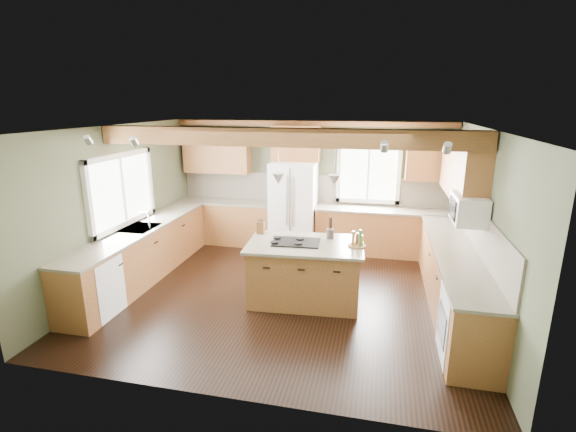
# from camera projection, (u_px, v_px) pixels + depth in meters

# --- Properties ---
(floor) EXTENTS (5.60, 5.60, 0.00)m
(floor) POSITION_uv_depth(u_px,v_px,m) (285.00, 293.00, 6.65)
(floor) COLOR black
(floor) RESTS_ON ground
(ceiling) EXTENTS (5.60, 5.60, 0.00)m
(ceiling) POSITION_uv_depth(u_px,v_px,m) (284.00, 127.00, 5.96)
(ceiling) COLOR silver
(ceiling) RESTS_ON wall_back
(wall_back) EXTENTS (5.60, 0.00, 5.60)m
(wall_back) POSITION_uv_depth(u_px,v_px,m) (312.00, 184.00, 8.66)
(wall_back) COLOR #4B5139
(wall_back) RESTS_ON ground
(wall_left) EXTENTS (0.00, 5.00, 5.00)m
(wall_left) POSITION_uv_depth(u_px,v_px,m) (120.00, 205.00, 6.89)
(wall_left) COLOR #4B5139
(wall_left) RESTS_ON ground
(wall_right) EXTENTS (0.00, 5.00, 5.00)m
(wall_right) POSITION_uv_depth(u_px,v_px,m) (483.00, 226.00, 5.72)
(wall_right) COLOR #4B5139
(wall_right) RESTS_ON ground
(ceiling_beam) EXTENTS (5.55, 0.26, 0.26)m
(ceiling_beam) POSITION_uv_depth(u_px,v_px,m) (282.00, 137.00, 5.87)
(ceiling_beam) COLOR #563318
(ceiling_beam) RESTS_ON ceiling
(soffit_trim) EXTENTS (5.55, 0.20, 0.10)m
(soffit_trim) POSITION_uv_depth(u_px,v_px,m) (312.00, 123.00, 8.24)
(soffit_trim) COLOR #563318
(soffit_trim) RESTS_ON ceiling
(backsplash_back) EXTENTS (5.58, 0.03, 0.58)m
(backsplash_back) POSITION_uv_depth(u_px,v_px,m) (311.00, 188.00, 8.67)
(backsplash_back) COLOR brown
(backsplash_back) RESTS_ON wall_back
(backsplash_right) EXTENTS (0.03, 3.70, 0.58)m
(backsplash_right) POSITION_uv_depth(u_px,v_px,m) (480.00, 232.00, 5.80)
(backsplash_right) COLOR brown
(backsplash_right) RESTS_ON wall_right
(base_cab_back_left) EXTENTS (2.02, 0.60, 0.88)m
(base_cab_back_left) POSITION_uv_depth(u_px,v_px,m) (227.00, 222.00, 8.98)
(base_cab_back_left) COLOR brown
(base_cab_back_left) RESTS_ON floor
(counter_back_left) EXTENTS (2.06, 0.64, 0.04)m
(counter_back_left) POSITION_uv_depth(u_px,v_px,m) (226.00, 202.00, 8.86)
(counter_back_left) COLOR brown
(counter_back_left) RESTS_ON base_cab_back_left
(base_cab_back_right) EXTENTS (2.62, 0.60, 0.88)m
(base_cab_back_right) POSITION_uv_depth(u_px,v_px,m) (382.00, 232.00, 8.29)
(base_cab_back_right) COLOR brown
(base_cab_back_right) RESTS_ON floor
(counter_back_right) EXTENTS (2.66, 0.64, 0.04)m
(counter_back_right) POSITION_uv_depth(u_px,v_px,m) (384.00, 210.00, 8.17)
(counter_back_right) COLOR brown
(counter_back_right) RESTS_ON base_cab_back_right
(base_cab_left) EXTENTS (0.60, 3.70, 0.88)m
(base_cab_left) POSITION_uv_depth(u_px,v_px,m) (143.00, 254.00, 7.10)
(base_cab_left) COLOR brown
(base_cab_left) RESTS_ON floor
(counter_left) EXTENTS (0.64, 3.74, 0.04)m
(counter_left) POSITION_uv_depth(u_px,v_px,m) (140.00, 229.00, 6.98)
(counter_left) COLOR brown
(counter_left) RESTS_ON base_cab_left
(base_cab_right) EXTENTS (0.60, 3.70, 0.88)m
(base_cab_right) POSITION_uv_depth(u_px,v_px,m) (453.00, 281.00, 6.06)
(base_cab_right) COLOR brown
(base_cab_right) RESTS_ON floor
(counter_right) EXTENTS (0.64, 3.74, 0.04)m
(counter_right) POSITION_uv_depth(u_px,v_px,m) (456.00, 251.00, 5.94)
(counter_right) COLOR brown
(counter_right) RESTS_ON base_cab_right
(upper_cab_back_left) EXTENTS (1.40, 0.35, 0.90)m
(upper_cab_back_left) POSITION_uv_depth(u_px,v_px,m) (217.00, 151.00, 8.74)
(upper_cab_back_left) COLOR brown
(upper_cab_back_left) RESTS_ON wall_back
(upper_cab_over_fridge) EXTENTS (0.96, 0.35, 0.70)m
(upper_cab_over_fridge) POSITION_uv_depth(u_px,v_px,m) (296.00, 143.00, 8.33)
(upper_cab_over_fridge) COLOR brown
(upper_cab_over_fridge) RESTS_ON wall_back
(upper_cab_right) EXTENTS (0.35, 2.20, 0.90)m
(upper_cab_right) POSITION_uv_depth(u_px,v_px,m) (463.00, 169.00, 6.43)
(upper_cab_right) COLOR brown
(upper_cab_right) RESTS_ON wall_right
(upper_cab_back_corner) EXTENTS (0.90, 0.35, 0.90)m
(upper_cab_back_corner) POSITION_uv_depth(u_px,v_px,m) (431.00, 157.00, 7.84)
(upper_cab_back_corner) COLOR brown
(upper_cab_back_corner) RESTS_ON wall_back
(window_left) EXTENTS (0.04, 1.60, 1.05)m
(window_left) POSITION_uv_depth(u_px,v_px,m) (121.00, 190.00, 6.87)
(window_left) COLOR white
(window_left) RESTS_ON wall_left
(window_back) EXTENTS (1.10, 0.04, 1.00)m
(window_back) POSITION_uv_depth(u_px,v_px,m) (368.00, 174.00, 8.33)
(window_back) COLOR white
(window_back) RESTS_ON wall_back
(sink) EXTENTS (0.50, 0.65, 0.03)m
(sink) POSITION_uv_depth(u_px,v_px,m) (140.00, 228.00, 6.98)
(sink) COLOR #262628
(sink) RESTS_ON counter_left
(faucet) EXTENTS (0.02, 0.02, 0.28)m
(faucet) POSITION_uv_depth(u_px,v_px,m) (149.00, 221.00, 6.90)
(faucet) COLOR #B2B2B7
(faucet) RESTS_ON sink
(dishwasher) EXTENTS (0.60, 0.60, 0.84)m
(dishwasher) POSITION_uv_depth(u_px,v_px,m) (93.00, 287.00, 5.88)
(dishwasher) COLOR white
(dishwasher) RESTS_ON floor
(oven) EXTENTS (0.60, 0.72, 0.84)m
(oven) POSITION_uv_depth(u_px,v_px,m) (469.00, 327.00, 4.84)
(oven) COLOR white
(oven) RESTS_ON floor
(microwave) EXTENTS (0.40, 0.70, 0.38)m
(microwave) POSITION_uv_depth(u_px,v_px,m) (469.00, 209.00, 5.65)
(microwave) COLOR white
(microwave) RESTS_ON wall_right
(pendant_left) EXTENTS (0.18, 0.18, 0.16)m
(pendant_left) POSITION_uv_depth(u_px,v_px,m) (278.00, 179.00, 6.01)
(pendant_left) COLOR #B2B2B7
(pendant_left) RESTS_ON ceiling
(pendant_right) EXTENTS (0.18, 0.18, 0.16)m
(pendant_right) POSITION_uv_depth(u_px,v_px,m) (334.00, 180.00, 5.89)
(pendant_right) COLOR #B2B2B7
(pendant_right) RESTS_ON ceiling
(refrigerator) EXTENTS (0.90, 0.74, 1.80)m
(refrigerator) POSITION_uv_depth(u_px,v_px,m) (294.00, 206.00, 8.47)
(refrigerator) COLOR white
(refrigerator) RESTS_ON floor
(island) EXTENTS (1.67, 1.09, 0.88)m
(island) POSITION_uv_depth(u_px,v_px,m) (305.00, 273.00, 6.33)
(island) COLOR brown
(island) RESTS_ON floor
(island_top) EXTENTS (1.79, 1.20, 0.04)m
(island_top) POSITION_uv_depth(u_px,v_px,m) (305.00, 244.00, 6.21)
(island_top) COLOR brown
(island_top) RESTS_ON island
(cooktop) EXTENTS (0.73, 0.51, 0.02)m
(cooktop) POSITION_uv_depth(u_px,v_px,m) (296.00, 242.00, 6.22)
(cooktop) COLOR black
(cooktop) RESTS_ON island_top
(knife_block) EXTENTS (0.12, 0.09, 0.19)m
(knife_block) POSITION_uv_depth(u_px,v_px,m) (261.00, 228.00, 6.63)
(knife_block) COLOR brown
(knife_block) RESTS_ON island_top
(utensil_crock) EXTENTS (0.13, 0.13, 0.15)m
(utensil_crock) POSITION_uv_depth(u_px,v_px,m) (330.00, 234.00, 6.41)
(utensil_crock) COLOR #423834
(utensil_crock) RESTS_ON island_top
(bottle_tray) EXTENTS (0.32, 0.32, 0.25)m
(bottle_tray) POSITION_uv_depth(u_px,v_px,m) (357.00, 238.00, 6.04)
(bottle_tray) COLOR brown
(bottle_tray) RESTS_ON island_top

